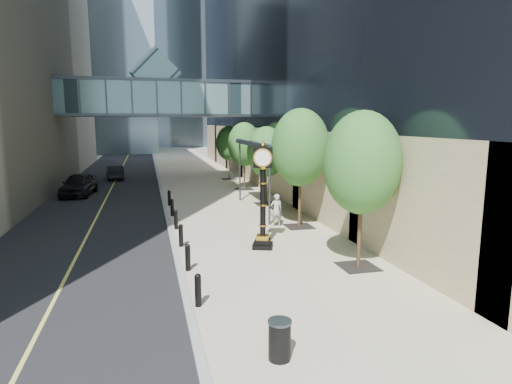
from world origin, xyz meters
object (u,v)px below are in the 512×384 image
Objects in this scene: street_clock at (263,203)px; pedestrian at (276,210)px; car_near at (79,184)px; trash_bin at (280,341)px; car_far at (115,172)px.

street_clock reaches higher than pedestrian.
street_clock reaches higher than car_near.
trash_bin is 0.18× the size of car_near.
street_clock reaches higher than car_far.
car_near reaches higher than trash_bin.
trash_bin is 0.22× the size of car_far.
trash_bin is 0.52× the size of pedestrian.
street_clock is 4.15m from pedestrian.
trash_bin is at bearing -82.58° from street_clock.
street_clock is 19.37m from car_near.
pedestrian is 23.95m from car_far.
pedestrian is 17.41m from car_near.
car_far is (1.99, 8.92, -0.17)m from car_near.
car_far is at bearing 127.15° from street_clock.
pedestrian is 0.35× the size of car_near.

